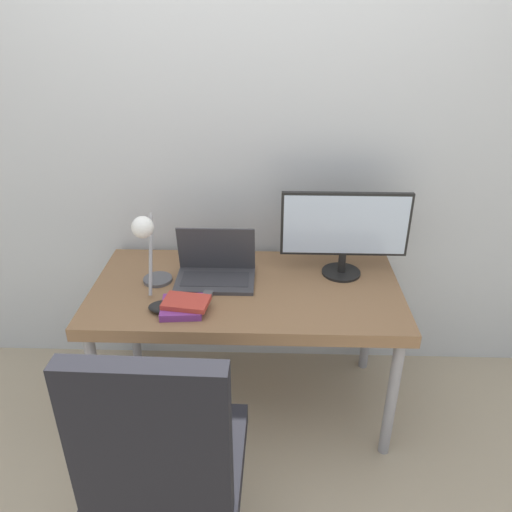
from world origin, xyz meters
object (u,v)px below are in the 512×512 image
at_px(office_chair, 164,460).
at_px(book_stack, 183,305).
at_px(laptop, 216,270).
at_px(game_controller, 166,307).
at_px(desk_lamp, 147,243).
at_px(monitor, 345,229).

distance_m(office_chair, book_stack, 0.70).
relative_size(laptop, game_controller, 2.44).
distance_m(laptop, desk_lamp, 0.37).
bearing_deg(laptop, book_stack, -112.30).
xyz_separation_m(monitor, desk_lamp, (-0.88, -0.22, 0.02)).
bearing_deg(monitor, game_controller, -155.63).
bearing_deg(desk_lamp, monitor, 13.77).
bearing_deg(monitor, desk_lamp, -166.23).
xyz_separation_m(monitor, game_controller, (-0.79, -0.36, -0.22)).
relative_size(desk_lamp, game_controller, 2.61).
distance_m(laptop, monitor, 0.64).
distance_m(laptop, book_stack, 0.29).
relative_size(office_chair, book_stack, 4.89).
xyz_separation_m(desk_lamp, office_chair, (0.20, -0.82, -0.37)).
xyz_separation_m(desk_lamp, game_controller, (0.09, -0.14, -0.23)).
bearing_deg(desk_lamp, office_chair, -76.04).
xyz_separation_m(laptop, desk_lamp, (-0.27, -0.14, 0.20)).
distance_m(monitor, office_chair, 1.29).
bearing_deg(book_stack, game_controller, -173.81).
height_order(office_chair, game_controller, office_chair).
height_order(monitor, game_controller, monitor).
relative_size(laptop, office_chair, 0.34).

